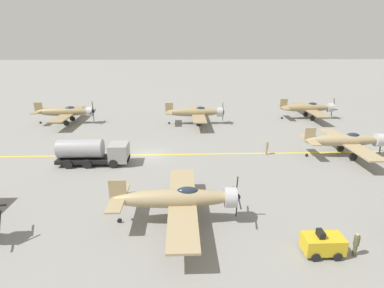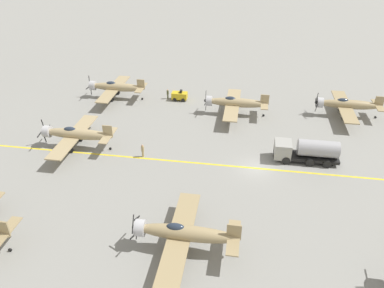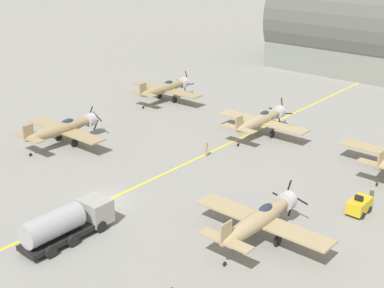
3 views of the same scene
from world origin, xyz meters
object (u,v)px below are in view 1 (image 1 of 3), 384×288
Objects in this scene: airplane_far_center at (346,141)px; ground_crew_inspecting at (356,243)px; airplane_far_left at (308,108)px; ground_crew_walking at (267,147)px; airplane_mid_left at (196,112)px; airplane_mid_right at (178,199)px; airplane_near_left at (66,112)px; fuel_tanker at (93,152)px; tow_tractor at (323,244)px.

ground_crew_inspecting is (17.67, -8.55, -1.09)m from airplane_far_center.
ground_crew_walking is at bearing -50.07° from airplane_far_left.
airplane_mid_left is (2.80, -20.33, 0.00)m from airplane_far_left.
airplane_mid_left is 34.62m from ground_crew_inspecting.
airplane_mid_right is 1.00× the size of airplane_far_center.
ground_crew_inspecting is (34.58, 30.83, -1.09)m from airplane_near_left.
airplane_near_left is at bearing -118.00° from ground_crew_walking.
airplane_mid_right is 6.70× the size of ground_crew_walking.
airplane_far_center is (16.91, 39.39, -0.00)m from airplane_near_left.
airplane_near_left is 35.81m from airplane_mid_right.
airplane_mid_left is 29.26m from airplane_mid_right.
airplane_far_left is at bearing 162.36° from ground_crew_inspecting.
airplane_mid_left reaches higher than ground_crew_walking.
airplane_near_left is 46.35m from ground_crew_inspecting.
airplane_far_left is 1.50× the size of fuel_tanker.
fuel_tanker is at bearing -50.57° from airplane_mid_left.
airplane_near_left is at bearing -107.35° from airplane_mid_left.
airplane_far_left reaches higher than tow_tractor.
airplane_mid_left is at bearing 95.44° from airplane_near_left.
airplane_far_left is (-1.68, 42.37, -0.00)m from airplane_near_left.
airplane_near_left reaches higher than fuel_tanker.
ground_crew_walking is (-18.39, 1.33, 0.19)m from tow_tractor.
airplane_mid_left is 23.46m from airplane_far_center.
fuel_tanker is 3.08× the size of tow_tractor.
airplane_mid_left is 7.09× the size of ground_crew_inspecting.
airplane_mid_right is at bearing -43.25° from airplane_far_center.
airplane_far_center is 6.70× the size of ground_crew_walking.
airplane_near_left reaches higher than ground_crew_inspecting.
airplane_near_left is 6.70× the size of ground_crew_walking.
fuel_tanker is at bearing -73.95° from airplane_far_center.
airplane_far_center reaches higher than ground_crew_inspecting.
ground_crew_walking is at bearing 175.87° from tow_tractor.
airplane_near_left is 1.00× the size of airplane_far_left.
airplane_near_left is 22.06m from airplane_mid_left.
fuel_tanker reaches higher than ground_crew_walking.
tow_tractor is 1.54× the size of ground_crew_inspecting.
fuel_tanker reaches higher than tow_tractor.
ground_crew_inspecting is (0.21, 2.10, 0.13)m from tow_tractor.
tow_tractor is 2.11m from ground_crew_inspecting.
ground_crew_inspecting is (18.60, 0.77, -0.05)m from ground_crew_walking.
airplane_mid_right is 17.96m from ground_crew_walking.
airplane_far_left is at bearing 159.29° from tow_tractor.
airplane_near_left is 1.00× the size of airplane_mid_left.
airplane_mid_right is at bearing -110.45° from ground_crew_inspecting.
tow_tractor is (17.46, -10.65, -1.22)m from airplane_far_center.
ground_crew_inspecting is at bearing 2.38° from ground_crew_walking.
airplane_mid_left is 1.00× the size of airplane_far_center.
fuel_tanker is 20.73m from ground_crew_walking.
airplane_far_center is 29.95m from fuel_tanker.
ground_crew_walking is (15.98, 30.06, -1.04)m from airplane_near_left.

